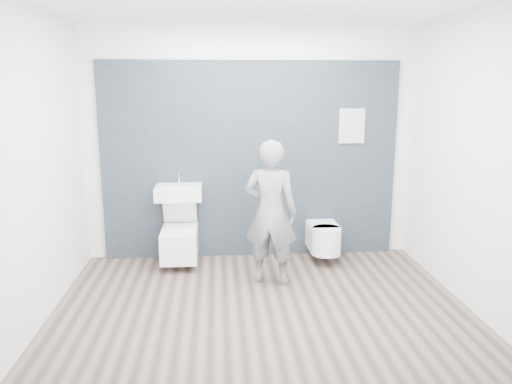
{
  "coord_description": "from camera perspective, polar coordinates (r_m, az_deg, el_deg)",
  "views": [
    {
      "loc": [
        -0.41,
        -4.56,
        2.13
      ],
      "look_at": [
        0.0,
        0.6,
        1.0
      ],
      "focal_mm": 35.0,
      "sensor_mm": 36.0,
      "label": 1
    }
  ],
  "objects": [
    {
      "name": "info_placard",
      "position": [
        6.56,
        10.32,
        -6.84
      ],
      "size": [
        0.31,
        0.03,
        0.42
      ],
      "primitive_type": "cube",
      "color": "white",
      "rests_on": "ground"
    },
    {
      "name": "washbasin",
      "position": [
        5.95,
        -8.82,
        -0.0
      ],
      "size": [
        0.54,
        0.41,
        0.41
      ],
      "color": "white",
      "rests_on": "ground"
    },
    {
      "name": "toilet_square",
      "position": [
        6.01,
        -8.71,
        -5.61
      ],
      "size": [
        0.42,
        0.61,
        0.78
      ],
      "color": "white",
      "rests_on": "ground"
    },
    {
      "name": "room_shell",
      "position": [
        4.6,
        0.59,
        7.44
      ],
      "size": [
        4.0,
        4.0,
        4.0
      ],
      "color": "silver",
      "rests_on": "ground"
    },
    {
      "name": "ground",
      "position": [
        5.05,
        0.55,
        -12.63
      ],
      "size": [
        4.0,
        4.0,
        0.0
      ],
      "primitive_type": "plane",
      "color": "brown",
      "rests_on": "ground"
    },
    {
      "name": "toilet_rounded",
      "position": [
        6.12,
        7.8,
        -5.22
      ],
      "size": [
        0.36,
        0.6,
        0.33
      ],
      "color": "white",
      "rests_on": "ground"
    },
    {
      "name": "visitor",
      "position": [
        5.31,
        1.69,
        -2.39
      ],
      "size": [
        0.66,
        0.53,
        1.57
      ],
      "primitive_type": "imported",
      "rotation": [
        0.0,
        0.0,
        2.84
      ],
      "color": "gray",
      "rests_on": "ground"
    },
    {
      "name": "tile_wall",
      "position": [
        6.41,
        -0.61,
        -7.11
      ],
      "size": [
        3.6,
        0.06,
        2.4
      ],
      "primitive_type": "cube",
      "color": "black",
      "rests_on": "ground"
    }
  ]
}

